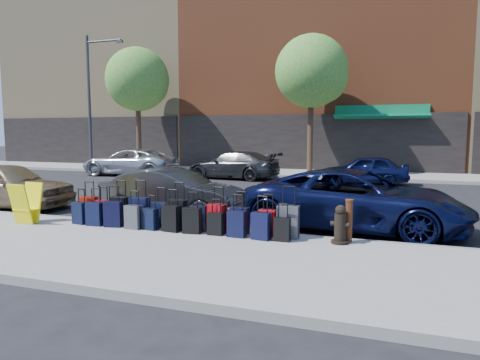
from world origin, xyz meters
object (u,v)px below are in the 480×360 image
at_px(car_far_1, 233,165).
at_px(car_far_2, 365,170).
at_px(car_far_0, 130,162).
at_px(streetlight, 92,94).
at_px(fire_hydrant, 340,226).
at_px(tree_left, 139,81).
at_px(suitcase_front_5, 178,214).
at_px(display_rack, 26,204).
at_px(car_near_2, 356,200).
at_px(car_near_0, 5,185).
at_px(bollard, 349,220).
at_px(tree_center, 314,73).
at_px(car_near_1, 173,193).

xyz_separation_m(car_far_1, car_far_2, (6.42, -0.24, -0.04)).
bearing_deg(car_far_0, streetlight, -120.53).
relative_size(streetlight, fire_hydrant, 10.51).
height_order(tree_left, suitcase_front_5, tree_left).
distance_m(display_rack, car_near_2, 7.87).
bearing_deg(car_near_0, bollard, -103.14).
height_order(bollard, car_far_0, car_far_0).
distance_m(tree_left, streetlight, 3.11).
distance_m(display_rack, car_near_0, 3.59).
relative_size(tree_center, car_far_2, 1.91).
relative_size(tree_left, car_far_1, 1.52).
distance_m(tree_left, car_near_2, 18.98).
bearing_deg(car_far_1, tree_left, -104.05).
bearing_deg(bollard, car_far_2, 91.33).
distance_m(streetlight, suitcase_front_5, 19.10).
bearing_deg(bollard, fire_hydrant, -130.11).
relative_size(suitcase_front_5, car_far_2, 0.28).
xyz_separation_m(car_near_2, car_far_2, (-0.27, 9.54, -0.07)).
distance_m(fire_hydrant, car_far_0, 17.10).
relative_size(tree_left, display_rack, 7.59).
bearing_deg(car_near_1, fire_hydrant, -112.21).
xyz_separation_m(tree_left, car_near_2, (13.60, -12.38, -4.69)).
relative_size(fire_hydrant, car_near_0, 0.18).
height_order(suitcase_front_5, car_near_0, car_near_0).
relative_size(car_near_1, car_far_1, 0.84).
bearing_deg(tree_center, car_far_0, -164.01).
relative_size(streetlight, suitcase_front_5, 7.61).
bearing_deg(car_near_1, car_near_2, -88.97).
bearing_deg(car_near_0, streetlight, 21.27).
height_order(car_near_0, car_near_2, car_near_2).
relative_size(car_near_1, car_near_2, 0.77).
xyz_separation_m(fire_hydrant, car_near_2, (0.15, 2.04, 0.22)).
xyz_separation_m(fire_hydrant, display_rack, (-7.29, -0.52, 0.12)).
bearing_deg(car_near_2, car_far_0, 59.97).
distance_m(bollard, car_far_0, 17.09).
relative_size(display_rack, car_near_0, 0.23).
height_order(tree_left, fire_hydrant, tree_left).
distance_m(car_near_0, car_near_2, 10.38).
distance_m(display_rack, car_near_1, 3.63).
distance_m(streetlight, car_far_2, 16.89).
bearing_deg(car_far_2, car_far_0, -91.89).
relative_size(streetlight, bollard, 9.40).
distance_m(suitcase_front_5, display_rack, 3.75).
relative_size(tree_left, streetlight, 0.91).
bearing_deg(tree_left, streetlight, -166.61).
bearing_deg(car_near_2, car_far_2, 8.93).
bearing_deg(bollard, suitcase_front_5, -179.68).
distance_m(tree_left, tree_center, 10.50).
xyz_separation_m(suitcase_front_5, car_far_2, (3.49, 11.43, 0.17)).
height_order(tree_left, car_near_2, tree_left).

